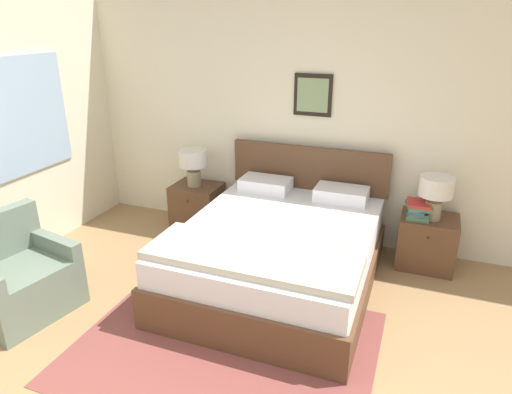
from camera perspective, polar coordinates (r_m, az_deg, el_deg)
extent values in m
cube|color=beige|center=(4.88, 6.97, 9.41)|extent=(7.53, 0.06, 2.60)
cube|color=black|center=(4.79, 7.13, 12.53)|extent=(0.39, 0.02, 0.42)
cube|color=gray|center=(4.78, 7.08, 12.51)|extent=(0.32, 0.00, 0.34)
cube|color=#9EBCDB|center=(4.88, -29.36, 8.21)|extent=(0.02, 1.63, 1.13)
cube|color=brown|center=(3.63, -3.93, -18.16)|extent=(2.19, 1.70, 0.01)
cube|color=brown|center=(4.27, 2.71, -9.09)|extent=(1.68, 2.10, 0.28)
cube|color=brown|center=(3.38, -2.88, -14.73)|extent=(1.68, 0.06, 0.08)
cube|color=silver|center=(4.13, 2.78, -5.58)|extent=(1.62, 2.01, 0.31)
cube|color=brown|center=(4.89, 6.62, 3.63)|extent=(1.68, 0.06, 0.47)
cube|color=#B2A893|center=(3.50, -0.57, -7.49)|extent=(1.65, 0.59, 0.06)
cube|color=silver|center=(4.84, 1.21, 1.56)|extent=(0.52, 0.32, 0.14)
cube|color=silver|center=(4.65, 10.63, 0.31)|extent=(0.52, 0.32, 0.14)
cube|color=slate|center=(4.32, -27.12, -10.21)|extent=(0.79, 0.87, 0.43)
cube|color=slate|center=(4.33, -24.13, -5.27)|extent=(0.67, 0.22, 0.14)
cube|color=brown|center=(5.36, -7.32, -1.14)|extent=(0.54, 0.44, 0.52)
sphere|color=#332D28|center=(5.12, -8.60, -0.57)|extent=(0.02, 0.02, 0.02)
cube|color=brown|center=(4.80, 20.56, -5.25)|extent=(0.54, 0.44, 0.52)
sphere|color=#332D28|center=(4.53, 20.71, -4.85)|extent=(0.02, 0.02, 0.02)
cylinder|color=gray|center=(5.22, -7.75, 2.32)|extent=(0.15, 0.15, 0.18)
cylinder|color=gray|center=(5.18, -7.82, 3.56)|extent=(0.02, 0.02, 0.06)
cylinder|color=silver|center=(5.15, -7.89, 4.85)|extent=(0.31, 0.31, 0.18)
cylinder|color=gray|center=(4.64, 21.22, -1.53)|extent=(0.15, 0.15, 0.18)
cylinder|color=gray|center=(4.60, 21.42, -0.17)|extent=(0.02, 0.02, 0.06)
cylinder|color=silver|center=(4.56, 21.63, 1.26)|extent=(0.31, 0.31, 0.18)
cube|color=#4C7551|center=(4.65, 19.52, -2.17)|extent=(0.22, 0.25, 0.04)
cube|color=#4C7551|center=(4.63, 19.57, -1.80)|extent=(0.21, 0.25, 0.02)
cube|color=#335693|center=(4.62, 19.61, -1.48)|extent=(0.18, 0.27, 0.03)
cube|color=#4C7551|center=(4.61, 19.66, -1.09)|extent=(0.26, 0.28, 0.04)
cube|color=#B7332D|center=(4.60, 19.71, -0.74)|extent=(0.23, 0.26, 0.03)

